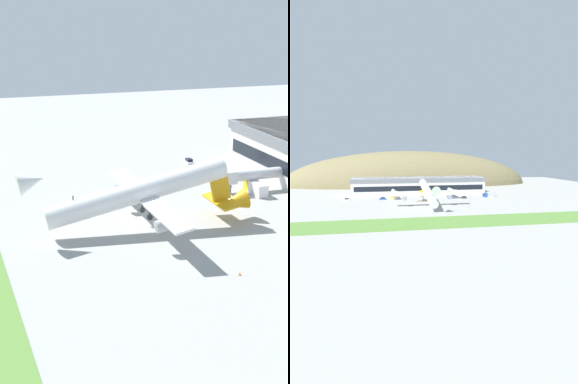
# 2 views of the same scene
# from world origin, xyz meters

# --- Properties ---
(ground_plane) EXTENTS (358.18, 358.18, 0.00)m
(ground_plane) POSITION_xyz_m (0.00, 0.00, 0.00)
(ground_plane) COLOR #9E9E99
(jetway_0) EXTENTS (3.38, 14.90, 5.43)m
(jetway_0) POSITION_xyz_m (-12.56, 31.70, 3.99)
(jetway_0) COLOR silver
(jetway_0) RESTS_ON ground_plane
(cargo_airplane) EXTENTS (40.91, 47.13, 13.33)m
(cargo_airplane) POSITION_xyz_m (3.88, -0.20, 7.39)
(cargo_airplane) COLOR white
(service_car_1) EXTENTS (4.08, 1.88, 1.48)m
(service_car_1) POSITION_xyz_m (-41.30, 28.38, 0.61)
(service_car_1) COLOR silver
(service_car_1) RESTS_ON ground_plane
(service_car_2) EXTENTS (4.42, 1.99, 1.64)m
(service_car_2) POSITION_xyz_m (-19.69, 28.27, 0.68)
(service_car_2) COLOR #264C99
(service_car_2) RESTS_ON ground_plane
(fuel_truck) EXTENTS (8.21, 2.50, 2.89)m
(fuel_truck) POSITION_xyz_m (-10.33, 32.43, 1.38)
(fuel_truck) COLOR gold
(fuel_truck) RESTS_ON ground_plane
(traffic_cone_0) EXTENTS (0.52, 0.52, 0.58)m
(traffic_cone_0) POSITION_xyz_m (29.85, 8.15, 0.28)
(traffic_cone_0) COLOR orange
(traffic_cone_0) RESTS_ON ground_plane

